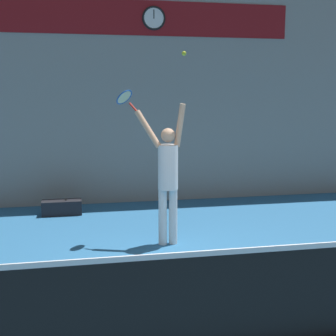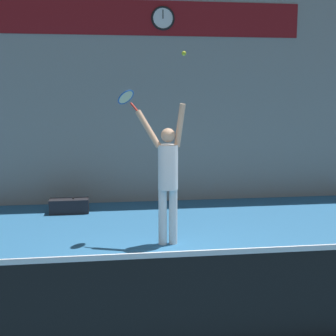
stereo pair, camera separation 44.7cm
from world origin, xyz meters
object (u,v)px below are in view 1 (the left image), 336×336
object	(u,v)px
water_bottle	(66,207)
tennis_player	(168,174)
tennis_ball	(184,53)
equipment_bag	(62,207)
scoreboard_clock	(154,18)
tennis_racket	(125,98)

from	to	relation	value
water_bottle	tennis_player	bearing A→B (deg)	-53.68
tennis_player	tennis_ball	world-z (taller)	tennis_ball
tennis_player	equipment_bag	world-z (taller)	tennis_player
scoreboard_clock	tennis_ball	xyz separation A→B (m)	(-0.06, -2.99, -0.95)
water_bottle	tennis_racket	bearing A→B (deg)	-60.47
scoreboard_clock	equipment_bag	bearing A→B (deg)	-158.57
tennis_racket	tennis_ball	size ratio (longest dim) A/B	5.65
scoreboard_clock	tennis_racket	size ratio (longest dim) A/B	1.31
scoreboard_clock	tennis_ball	world-z (taller)	scoreboard_clock
scoreboard_clock	tennis_ball	distance (m)	3.13
scoreboard_clock	tennis_racket	distance (m)	3.10
tennis_player	tennis_racket	world-z (taller)	tennis_racket
scoreboard_clock	equipment_bag	distance (m)	4.26
scoreboard_clock	tennis_ball	bearing A→B (deg)	-91.22
tennis_racket	scoreboard_clock	bearing A→B (deg)	70.56
water_bottle	equipment_bag	distance (m)	0.08
tennis_ball	water_bottle	xyz separation A→B (m)	(-1.81, 2.22, -2.76)
tennis_player	tennis_ball	size ratio (longest dim) A/B	32.93
tennis_player	equipment_bag	distance (m)	2.88
water_bottle	equipment_bag	xyz separation A→B (m)	(-0.08, -0.00, 0.00)
tennis_racket	tennis_player	bearing A→B (deg)	-34.39
tennis_racket	tennis_ball	world-z (taller)	tennis_ball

